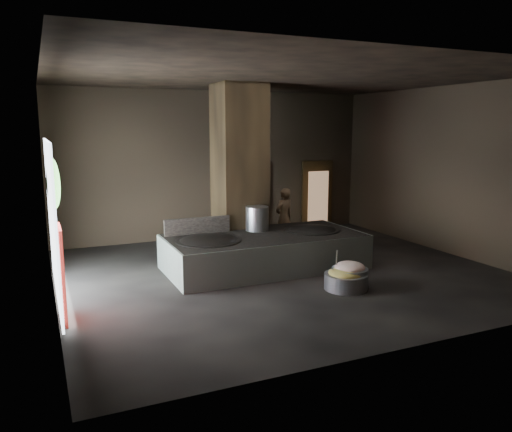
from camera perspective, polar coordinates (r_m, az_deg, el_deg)
name	(u,v)px	position (r m, az deg, el deg)	size (l,w,h in m)	color
floor	(282,274)	(11.95, 2.93, -6.66)	(10.00, 9.00, 0.10)	black
ceiling	(283,74)	(11.51, 3.15, 15.86)	(10.00, 9.00, 0.10)	black
back_wall	(216,165)	(15.68, -4.56, 5.87)	(10.00, 0.10, 4.50)	black
front_wall	(422,205)	(7.76, 18.45, 1.15)	(10.00, 0.10, 4.50)	black
left_wall	(44,188)	(10.26, -23.02, 2.92)	(0.10, 9.00, 4.50)	black
right_wall	(449,170)	(14.50, 21.19, 4.89)	(0.10, 9.00, 4.50)	black
pillar	(239,172)	(13.10, -1.92, 5.08)	(1.20, 1.20, 4.50)	black
hearth_platform	(264,252)	(12.17, 0.97, -4.08)	(4.74, 2.27, 0.82)	#A8BAA9
platform_cap	(264,235)	(12.08, 0.97, -2.23)	(4.64, 2.23, 0.03)	black
wok_left	(208,244)	(11.52, -5.49, -3.20)	(1.49, 1.49, 0.41)	black
wok_left_rim	(208,241)	(11.51, -5.49, -2.86)	(1.52, 1.52, 0.05)	black
wok_right	(312,233)	(12.75, 6.39, -1.93)	(1.39, 1.39, 0.39)	black
wok_right_rim	(312,230)	(12.73, 6.40, -1.63)	(1.42, 1.42, 0.05)	black
stock_pot	(257,219)	(12.52, 0.13, -0.31)	(0.58, 0.58, 0.62)	#B5B7BD
splash_guard	(197,226)	(12.21, -6.70, -1.13)	(1.65, 0.06, 0.41)	black
cook	(284,217)	(14.41, 3.22, -0.13)	(0.61, 0.40, 1.69)	#856243
veg_basin	(346,281)	(10.84, 10.21, -7.37)	(0.91, 0.91, 0.33)	gray
veg_fill	(346,273)	(10.78, 10.24, -6.44)	(0.75, 0.75, 0.23)	#859D4C
ladle	(336,263)	(10.77, 9.16, -5.33)	(0.03, 0.03, 0.72)	#B5B7BD
meat_basin	(349,278)	(10.92, 10.64, -6.98)	(0.78, 0.78, 0.43)	gray
meat_fill	(350,267)	(10.86, 10.68, -5.79)	(0.65, 0.65, 0.25)	tan
doorway_near	(253,199)	(16.15, -0.36, 1.92)	(1.18, 0.08, 2.38)	black
doorway_near_glow	(251,201)	(16.16, -0.53, 1.74)	(0.89, 0.04, 2.12)	#8C6647
doorway_far	(317,195)	(17.24, 6.98, 2.36)	(1.18, 0.08, 2.38)	black
doorway_far_glow	(318,198)	(16.97, 7.11, 2.07)	(0.76, 0.04, 1.80)	#8C6647
left_opening	(52,220)	(10.55, -22.26, -0.43)	(0.04, 4.20, 3.10)	white
pavilion_sliver	(62,274)	(9.45, -21.26, -6.19)	(0.05, 0.90, 1.70)	maroon
tree_silhouette	(53,184)	(11.56, -22.15, 3.44)	(0.28, 1.10, 1.10)	#194714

